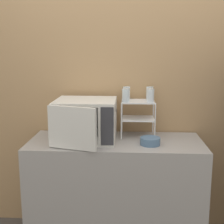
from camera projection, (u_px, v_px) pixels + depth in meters
wall_back at (118, 89)px, 2.84m from camera, size 8.00×0.06×2.60m
counter at (116, 192)px, 2.67m from camera, size 1.44×0.60×0.91m
microwave at (85, 120)px, 2.57m from camera, size 0.50×0.57×0.34m
dish_rack at (138, 111)px, 2.68m from camera, size 0.29×0.23×0.31m
glass_front_left at (126, 95)px, 2.58m from camera, size 0.06×0.06×0.11m
glass_back_right at (150, 93)px, 2.72m from camera, size 0.06×0.06×0.11m
glass_front_right at (150, 96)px, 2.58m from camera, size 0.06×0.06×0.11m
glass_back_left at (127, 93)px, 2.73m from camera, size 0.06×0.06×0.11m
bowl at (150, 141)px, 2.47m from camera, size 0.16×0.16×0.06m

